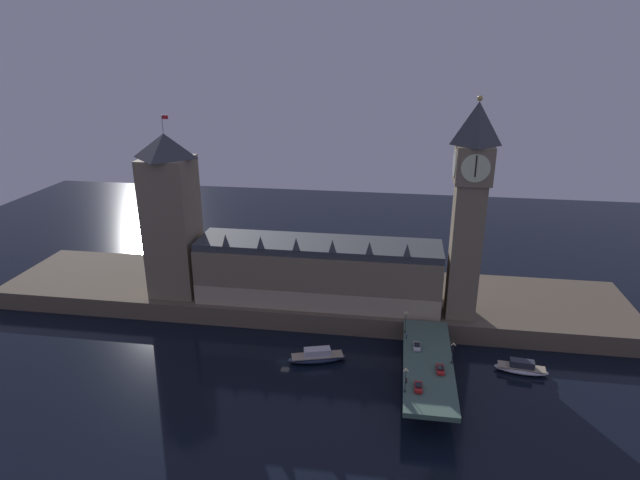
{
  "coord_description": "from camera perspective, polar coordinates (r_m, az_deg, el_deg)",
  "views": [
    {
      "loc": [
        30.73,
        -133.03,
        87.86
      ],
      "look_at": [
        7.47,
        20.0,
        31.71
      ],
      "focal_mm": 30.0,
      "sensor_mm": 36.0,
      "label": 1
    }
  ],
  "objects": [
    {
      "name": "ground_plane",
      "position": [
        162.36,
        -3.77,
        -12.87
      ],
      "size": [
        400.0,
        400.0,
        0.0
      ],
      "primitive_type": "plane",
      "color": "black"
    },
    {
      "name": "embankment",
      "position": [
        194.16,
        -1.35,
        -5.91
      ],
      "size": [
        220.0,
        42.0,
        6.46
      ],
      "color": "brown",
      "rests_on": "ground_plane"
    },
    {
      "name": "parliament_hall",
      "position": [
        179.79,
        -0.19,
        -3.34
      ],
      "size": [
        80.91,
        19.67,
        24.82
      ],
      "color": "#7F7056",
      "rests_on": "embankment"
    },
    {
      "name": "clock_tower",
      "position": [
        166.65,
        15.64,
        3.48
      ],
      "size": [
        11.1,
        11.21,
        68.58
      ],
      "color": "#7F7056",
      "rests_on": "embankment"
    },
    {
      "name": "victoria_tower",
      "position": [
        186.79,
        -15.56,
        2.52
      ],
      "size": [
        15.9,
        15.9,
        61.33
      ],
      "color": "#7F7056",
      "rests_on": "embankment"
    },
    {
      "name": "bridge",
      "position": [
        152.58,
        11.41,
        -13.18
      ],
      "size": [
        13.31,
        46.0,
        7.44
      ],
      "color": "#476656",
      "rests_on": "ground_plane"
    },
    {
      "name": "car_northbound_lead",
      "position": [
        156.44,
        10.3,
        -11.08
      ],
      "size": [
        2.09,
        4.3,
        1.35
      ],
      "color": "silver",
      "rests_on": "bridge"
    },
    {
      "name": "car_northbound_trail",
      "position": [
        140.07,
        10.45,
        -15.15
      ],
      "size": [
        2.05,
        4.35,
        1.4
      ],
      "color": "red",
      "rests_on": "bridge"
    },
    {
      "name": "car_southbound_lead",
      "position": [
        147.8,
        12.7,
        -13.29
      ],
      "size": [
        2.1,
        4.53,
        1.31
      ],
      "color": "red",
      "rests_on": "bridge"
    },
    {
      "name": "pedestrian_near_rail",
      "position": [
        141.49,
        9.21,
        -14.51
      ],
      "size": [
        0.38,
        0.38,
        1.83
      ],
      "color": "black",
      "rests_on": "bridge"
    },
    {
      "name": "pedestrian_far_rail",
      "position": [
        160.36,
        9.21,
        -10.08
      ],
      "size": [
        0.38,
        0.38,
        1.66
      ],
      "color": "black",
      "rests_on": "bridge"
    },
    {
      "name": "street_lamp_near",
      "position": [
        136.63,
        9.12,
        -14.27
      ],
      "size": [
        1.34,
        0.6,
        6.66
      ],
      "color": "#2D3333",
      "rests_on": "bridge"
    },
    {
      "name": "street_lamp_mid",
      "position": [
        150.05,
        13.99,
        -11.37
      ],
      "size": [
        1.34,
        0.6,
        6.28
      ],
      "color": "#2D3333",
      "rests_on": "bridge"
    },
    {
      "name": "street_lamp_far",
      "position": [
        161.78,
        9.13,
        -8.37
      ],
      "size": [
        1.34,
        0.6,
        7.0
      ],
      "color": "#2D3333",
      "rests_on": "bridge"
    },
    {
      "name": "boat_upstream",
      "position": [
        161.61,
        -0.29,
        -12.34
      ],
      "size": [
        17.89,
        9.66,
        4.24
      ],
      "color": "#1E2842",
      "rests_on": "ground_plane"
    },
    {
      "name": "boat_downstream",
      "position": [
        167.0,
        20.69,
        -12.67
      ],
      "size": [
        15.15,
        6.14,
        3.95
      ],
      "color": "white",
      "rests_on": "ground_plane"
    }
  ]
}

